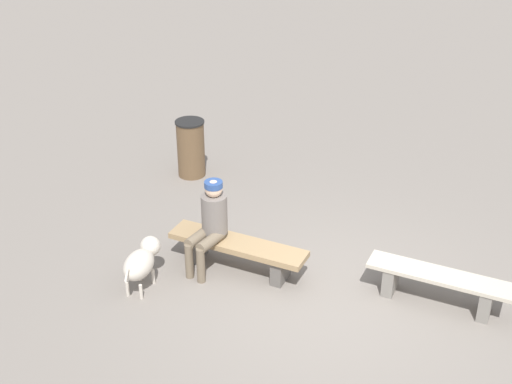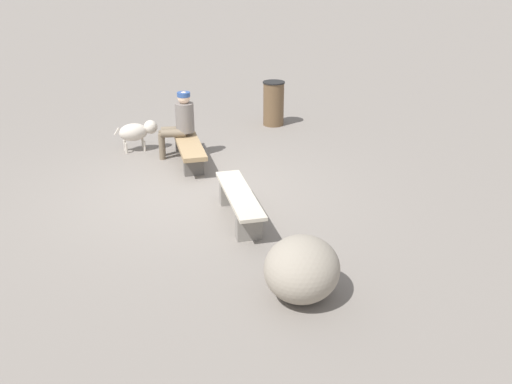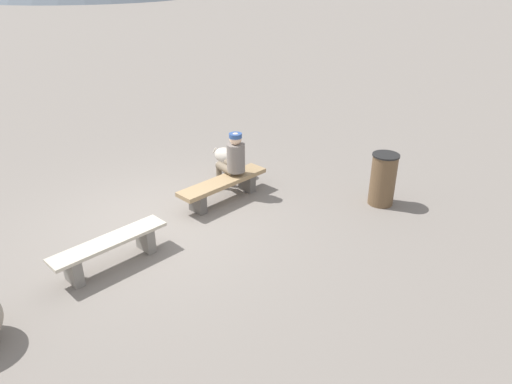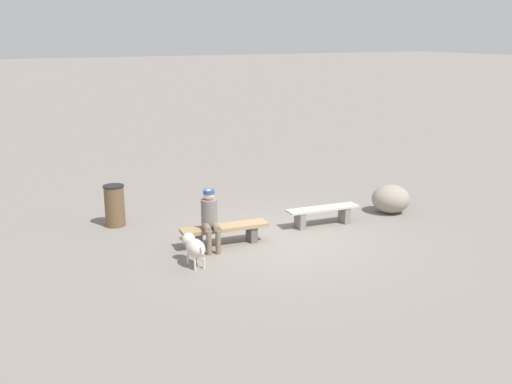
{
  "view_description": "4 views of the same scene",
  "coord_description": "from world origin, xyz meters",
  "px_view_note": "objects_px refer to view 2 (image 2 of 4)",
  "views": [
    {
      "loc": [
        -1.32,
        6.95,
        5.32
      ],
      "look_at": [
        1.27,
        -0.98,
        0.84
      ],
      "focal_mm": 48.61,
      "sensor_mm": 36.0,
      "label": 1
    },
    {
      "loc": [
        -8.15,
        2.04,
        3.63
      ],
      "look_at": [
        -1.35,
        -0.62,
        0.43
      ],
      "focal_mm": 38.9,
      "sensor_mm": 36.0,
      "label": 2
    },
    {
      "loc": [
        -4.55,
        -5.53,
        4.01
      ],
      "look_at": [
        0.88,
        -1.41,
        0.67
      ],
      "focal_mm": 32.54,
      "sensor_mm": 36.0,
      "label": 3
    },
    {
      "loc": [
        6.51,
        10.39,
        4.37
      ],
      "look_at": [
        0.13,
        -1.05,
        0.84
      ],
      "focal_mm": 41.28,
      "sensor_mm": 36.0,
      "label": 4
    }
  ],
  "objects_px": {
    "seated_person": "(180,120)",
    "boulder": "(302,269)",
    "trash_bin": "(274,103)",
    "bench_right": "(188,147)",
    "dog": "(137,131)",
    "bench_left": "(239,202)"
  },
  "relations": [
    {
      "from": "seated_person",
      "to": "boulder",
      "type": "bearing_deg",
      "value": -163.94
    },
    {
      "from": "trash_bin",
      "to": "bench_right",
      "type": "bearing_deg",
      "value": 124.84
    },
    {
      "from": "trash_bin",
      "to": "boulder",
      "type": "bearing_deg",
      "value": 159.73
    },
    {
      "from": "dog",
      "to": "trash_bin",
      "type": "bearing_deg",
      "value": 11.81
    },
    {
      "from": "seated_person",
      "to": "trash_bin",
      "type": "relative_size",
      "value": 1.28
    },
    {
      "from": "seated_person",
      "to": "boulder",
      "type": "relative_size",
      "value": 1.33
    },
    {
      "from": "trash_bin",
      "to": "seated_person",
      "type": "bearing_deg",
      "value": 118.28
    },
    {
      "from": "bench_right",
      "to": "trash_bin",
      "type": "relative_size",
      "value": 1.97
    },
    {
      "from": "dog",
      "to": "bench_left",
      "type": "bearing_deg",
      "value": -77.08
    },
    {
      "from": "dog",
      "to": "boulder",
      "type": "distance_m",
      "value": 5.77
    },
    {
      "from": "bench_right",
      "to": "dog",
      "type": "xyz_separation_m",
      "value": [
        1.03,
        0.75,
        0.08
      ]
    },
    {
      "from": "seated_person",
      "to": "dog",
      "type": "distance_m",
      "value": 1.03
    },
    {
      "from": "bench_left",
      "to": "trash_bin",
      "type": "bearing_deg",
      "value": -21.55
    },
    {
      "from": "bench_left",
      "to": "bench_right",
      "type": "bearing_deg",
      "value": 8.65
    },
    {
      "from": "bench_right",
      "to": "seated_person",
      "type": "relative_size",
      "value": 1.53
    },
    {
      "from": "dog",
      "to": "trash_bin",
      "type": "height_order",
      "value": "trash_bin"
    },
    {
      "from": "bench_left",
      "to": "trash_bin",
      "type": "xyz_separation_m",
      "value": [
        4.27,
        -2.34,
        0.2
      ]
    },
    {
      "from": "bench_right",
      "to": "seated_person",
      "type": "height_order",
      "value": "seated_person"
    },
    {
      "from": "bench_right",
      "to": "dog",
      "type": "relative_size",
      "value": 2.27
    },
    {
      "from": "seated_person",
      "to": "bench_left",
      "type": "bearing_deg",
      "value": -162.99
    },
    {
      "from": "boulder",
      "to": "bench_right",
      "type": "bearing_deg",
      "value": 0.76
    },
    {
      "from": "trash_bin",
      "to": "boulder",
      "type": "distance_m",
      "value": 6.78
    }
  ]
}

